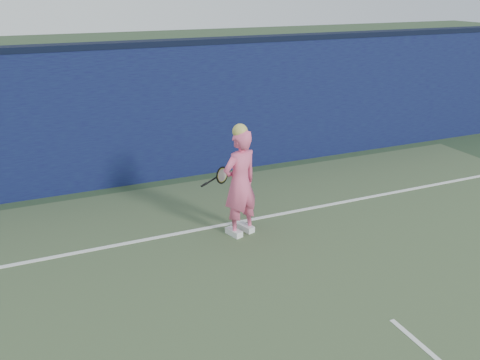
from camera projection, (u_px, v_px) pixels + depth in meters
name	position (u px, v px, depth m)	size (l,w,h in m)	color
backstop_wall	(215.00, 109.00, 9.95)	(24.00, 0.40, 2.50)	#0D0D3D
wall_cap	(214.00, 41.00, 9.49)	(24.00, 0.42, 0.10)	black
player	(240.00, 183.00, 7.41)	(0.68, 0.55, 1.71)	#F25E8B
racket	(221.00, 176.00, 7.71)	(0.50, 0.17, 0.27)	black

